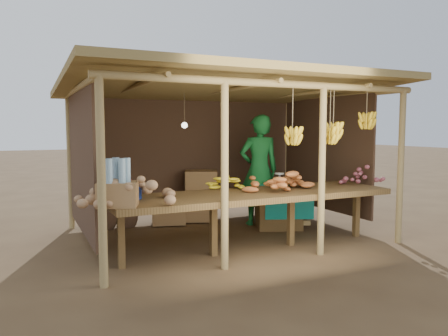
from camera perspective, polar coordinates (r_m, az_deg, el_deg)
name	(u,v)px	position (r m, az deg, el deg)	size (l,w,h in m)	color
ground	(224,235)	(6.90, 0.00, -8.72)	(60.00, 60.00, 0.00)	brown
stall_structure	(228,111)	(6.77, 0.47, 7.41)	(4.70, 3.50, 2.43)	#A58A55
counter	(254,197)	(5.92, 3.93, -3.76)	(3.90, 1.05, 0.80)	brown
potato_heap	(129,188)	(5.04, -12.25, -2.61)	(1.14, 0.68, 0.37)	#A67B55
sweet_potato_heap	(280,178)	(6.10, 7.37, -1.24)	(1.02, 0.61, 0.36)	#BC6730
onion_heap	(363,173)	(7.01, 17.67, -0.63)	(0.77, 0.46, 0.35)	#A5505F
banana_pile	(222,177)	(6.15, -0.20, -1.23)	(0.51, 0.31, 0.34)	yellow
tomato_basin	(123,191)	(5.49, -13.02, -2.94)	(0.44, 0.44, 0.23)	navy
bottle_box	(118,188)	(4.97, -13.73, -2.53)	(0.52, 0.46, 0.54)	olive
vendor	(259,170)	(7.51, 4.60, -0.26)	(0.69, 0.45, 1.89)	#17682B
tarp_crate	(278,205)	(7.38, 7.12, -4.76)	(0.99, 0.93, 0.95)	brown
carton_stack	(191,200)	(7.73, -4.39, -4.24)	(1.28, 0.60, 0.89)	olive
burlap_sacks	(116,214)	(7.53, -13.94, -5.91)	(0.74, 0.39, 0.52)	#4D3424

